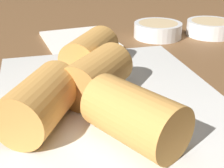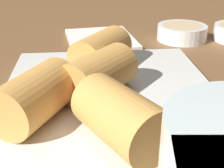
% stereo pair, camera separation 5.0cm
% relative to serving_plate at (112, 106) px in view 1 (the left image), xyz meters
% --- Properties ---
extents(table_surface, '(1.80, 1.40, 0.02)m').
position_rel_serving_plate_xyz_m(table_surface, '(-0.02, -0.02, -0.02)').
color(table_surface, brown).
rests_on(table_surface, ground).
extents(serving_plate, '(0.35, 0.27, 0.01)m').
position_rel_serving_plate_xyz_m(serving_plate, '(0.00, 0.00, 0.00)').
color(serving_plate, silver).
rests_on(serving_plate, table_surface).
extents(roll_front_left, '(0.11, 0.09, 0.05)m').
position_rel_serving_plate_xyz_m(roll_front_left, '(0.03, -0.08, 0.03)').
color(roll_front_left, '#D19347').
rests_on(roll_front_left, serving_plate).
extents(roll_front_right, '(0.10, 0.10, 0.05)m').
position_rel_serving_plate_xyz_m(roll_front_right, '(-0.02, -0.01, 0.03)').
color(roll_front_right, '#D19347').
rests_on(roll_front_right, serving_plate).
extents(roll_back_left, '(0.11, 0.09, 0.05)m').
position_rel_serving_plate_xyz_m(roll_back_left, '(0.08, -0.00, 0.03)').
color(roll_back_left, '#D19347').
rests_on(roll_back_left, serving_plate).
extents(roll_back_right, '(0.11, 0.10, 0.05)m').
position_rel_serving_plate_xyz_m(roll_back_right, '(-0.10, -0.00, 0.03)').
color(roll_back_right, '#D19347').
rests_on(roll_back_right, serving_plate).
extents(dipping_bowl_near, '(0.10, 0.10, 0.03)m').
position_rel_serving_plate_xyz_m(dipping_bowl_near, '(-0.27, 0.17, 0.01)').
color(dipping_bowl_near, white).
rests_on(dipping_bowl_near, table_surface).
extents(dipping_bowl_far, '(0.10, 0.10, 0.03)m').
position_rel_serving_plate_xyz_m(dipping_bowl_far, '(-0.26, 0.28, 0.01)').
color(dipping_bowl_far, white).
rests_on(dipping_bowl_far, table_surface).
extents(napkin, '(0.17, 0.15, 0.01)m').
position_rel_serving_plate_xyz_m(napkin, '(-0.28, 0.00, -0.00)').
color(napkin, silver).
rests_on(napkin, table_surface).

